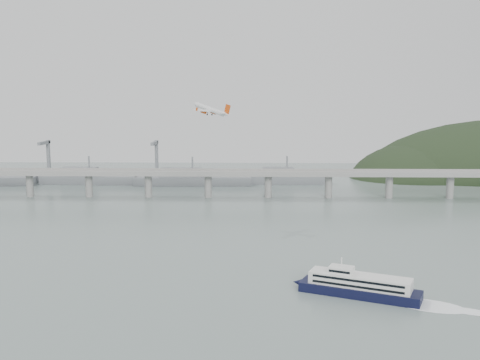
{
  "coord_description": "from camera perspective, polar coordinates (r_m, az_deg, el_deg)",
  "views": [
    {
      "loc": [
        7.44,
        -260.45,
        82.5
      ],
      "look_at": [
        0.0,
        55.0,
        36.0
      ],
      "focal_mm": 42.0,
      "sensor_mm": 36.0,
      "label": 1
    }
  ],
  "objects": [
    {
      "name": "ground",
      "position": [
        273.3,
        -0.28,
        -9.19
      ],
      "size": [
        900.0,
        900.0,
        0.0
      ],
      "primitive_type": "plane",
      "color": "slate",
      "rests_on": "ground"
    },
    {
      "name": "airliner",
      "position": [
        367.25,
        -3.01,
        7.15
      ],
      "size": [
        28.18,
        26.73,
        10.69
      ],
      "rotation": [
        0.05,
        -0.25,
        2.47
      ],
      "color": "silver",
      "rests_on": "ground"
    },
    {
      "name": "bridge",
      "position": [
        465.07,
        0.28,
        0.37
      ],
      "size": [
        800.0,
        22.0,
        23.9
      ],
      "color": "gray",
      "rests_on": "ground"
    },
    {
      "name": "ferry",
      "position": [
        244.49,
        12.07,
        -10.48
      ],
      "size": [
        78.05,
        39.54,
        15.59
      ],
      "rotation": [
        0.0,
        0.0,
        -0.4
      ],
      "color": "black",
      "rests_on": "ground"
    },
    {
      "name": "distant_fleet",
      "position": [
        555.43,
        -15.71,
        0.17
      ],
      "size": [
        453.0,
        60.9,
        40.0
      ],
      "color": "slate",
      "rests_on": "ground"
    }
  ]
}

